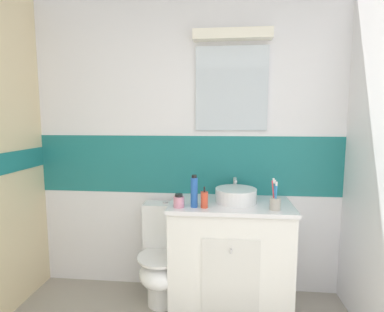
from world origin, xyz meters
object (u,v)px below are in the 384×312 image
toilet (163,257)px  shampoo_bottle_tall (194,192)px  toothbrush_cup (275,202)px  hair_gel_jar (179,201)px  sink_basin (236,195)px  soap_dispenser (204,199)px

toilet → shampoo_bottle_tall: shampoo_bottle_tall is taller
toothbrush_cup → hair_gel_jar: (-0.69, -0.01, -0.01)m
toilet → sink_basin: bearing=1.2°
toilet → toothbrush_cup: (0.85, -0.17, 0.53)m
sink_basin → soap_dispenser: size_ratio=2.29×
sink_basin → hair_gel_jar: 0.46m
soap_dispenser → toilet: bearing=154.6°
sink_basin → toilet: sink_basin is taller
hair_gel_jar → sink_basin: bearing=23.6°
sink_basin → shampoo_bottle_tall: (-0.31, -0.17, 0.06)m
sink_basin → hair_gel_jar: (-0.42, -0.18, -0.01)m
sink_basin → soap_dispenser: sink_basin is taller
toilet → shampoo_bottle_tall: (0.27, -0.16, 0.59)m
toothbrush_cup → soap_dispenser: 0.50m
soap_dispenser → hair_gel_jar: soap_dispenser is taller
toothbrush_cup → hair_gel_jar: bearing=-179.6°
toothbrush_cup → hair_gel_jar: toothbrush_cup is taller
shampoo_bottle_tall → hair_gel_jar: size_ratio=2.40×
hair_gel_jar → shampoo_bottle_tall: bearing=6.6°
sink_basin → shampoo_bottle_tall: bearing=-151.1°
toothbrush_cup → soap_dispenser: toothbrush_cup is taller
toothbrush_cup → hair_gel_jar: size_ratio=2.29×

